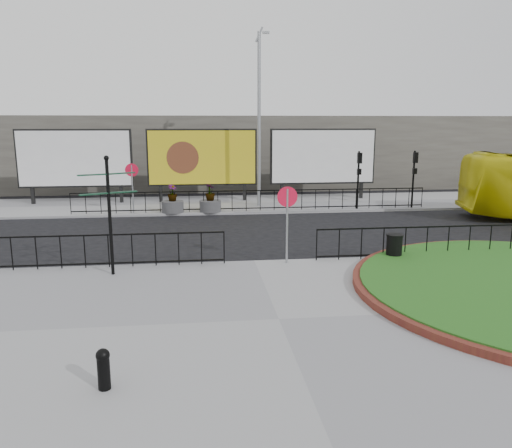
{
  "coord_description": "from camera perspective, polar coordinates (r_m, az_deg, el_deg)",
  "views": [
    {
      "loc": [
        -1.77,
        -15.66,
        4.54
      ],
      "look_at": [
        0.13,
        0.67,
        1.2
      ],
      "focal_mm": 35.0,
      "sensor_mm": 36.0,
      "label": 1
    }
  ],
  "objects": [
    {
      "name": "ground",
      "position": [
        16.4,
        -0.19,
        -4.6
      ],
      "size": [
        90.0,
        90.0,
        0.0
      ],
      "primitive_type": "plane",
      "color": "black",
      "rests_on": "ground"
    },
    {
      "name": "pavement_near",
      "position": [
        11.7,
        2.62,
        -11.07
      ],
      "size": [
        30.0,
        10.0,
        0.12
      ],
      "primitive_type": "cube",
      "color": "gray",
      "rests_on": "ground"
    },
    {
      "name": "pavement_far",
      "position": [
        28.07,
        -2.96,
        2.29
      ],
      "size": [
        44.0,
        6.0,
        0.12
      ],
      "primitive_type": "cube",
      "color": "gray",
      "rests_on": "ground"
    },
    {
      "name": "railing_near_left",
      "position": [
        16.39,
        -21.43,
        -2.99
      ],
      "size": [
        10.0,
        0.1,
        1.1
      ],
      "primitive_type": null,
      "color": "black",
      "rests_on": "pavement_near"
    },
    {
      "name": "railing_near_right",
      "position": [
        17.87,
        21.12,
        -1.82
      ],
      "size": [
        9.0,
        0.1,
        1.1
      ],
      "primitive_type": null,
      "color": "black",
      "rests_on": "pavement_near"
    },
    {
      "name": "railing_far",
      "position": [
        25.41,
        -0.32,
        2.72
      ],
      "size": [
        18.0,
        0.1,
        1.1
      ],
      "primitive_type": null,
      "color": "black",
      "rests_on": "pavement_far"
    },
    {
      "name": "speed_sign_far",
      "position": [
        25.4,
        -13.98,
        5.22
      ],
      "size": [
        0.64,
        0.07,
        2.47
      ],
      "color": "gray",
      "rests_on": "pavement_far"
    },
    {
      "name": "speed_sign_near",
      "position": [
        15.73,
        3.59,
        1.85
      ],
      "size": [
        0.64,
        0.07,
        2.47
      ],
      "color": "gray",
      "rests_on": "pavement_near"
    },
    {
      "name": "billboard_left",
      "position": [
        29.47,
        -20.0,
        7.02
      ],
      "size": [
        6.2,
        0.31,
        4.1
      ],
      "color": "black",
      "rests_on": "pavement_far"
    },
    {
      "name": "billboard_mid",
      "position": [
        28.69,
        -6.15,
        7.54
      ],
      "size": [
        6.2,
        0.31,
        4.1
      ],
      "color": "black",
      "rests_on": "pavement_far"
    },
    {
      "name": "billboard_right",
      "position": [
        29.6,
        7.64,
        7.62
      ],
      "size": [
        6.2,
        0.31,
        4.1
      ],
      "color": "black",
      "rests_on": "pavement_far"
    },
    {
      "name": "lamp_post",
      "position": [
        26.86,
        0.36,
        12.09
      ],
      "size": [
        0.74,
        0.18,
        9.23
      ],
      "color": "gray",
      "rests_on": "pavement_far"
    },
    {
      "name": "signal_pole_a",
      "position": [
        26.44,
        11.67,
        5.95
      ],
      "size": [
        0.22,
        0.26,
        3.0
      ],
      "color": "black",
      "rests_on": "pavement_far"
    },
    {
      "name": "signal_pole_b",
      "position": [
        27.53,
        17.64,
        5.86
      ],
      "size": [
        0.22,
        0.26,
        3.0
      ],
      "color": "black",
      "rests_on": "pavement_far"
    },
    {
      "name": "building_backdrop",
      "position": [
        37.75,
        -4.0,
        8.36
      ],
      "size": [
        40.0,
        10.0,
        5.0
      ],
      "primitive_type": "cube",
      "color": "#625E56",
      "rests_on": "ground"
    },
    {
      "name": "fingerpost_sign",
      "position": [
        15.06,
        -16.45,
        2.22
      ],
      "size": [
        1.59,
        0.9,
        3.52
      ],
      "rotation": [
        0.0,
        0.0,
        0.36
      ],
      "color": "black",
      "rests_on": "pavement_near"
    },
    {
      "name": "bollard",
      "position": [
        9.08,
        -17.04,
        -15.37
      ],
      "size": [
        0.23,
        0.23,
        0.73
      ],
      "color": "black",
      "rests_on": "pavement_near"
    },
    {
      "name": "litter_bin",
      "position": [
        16.79,
        15.51,
        -2.62
      ],
      "size": [
        0.54,
        0.54,
        0.9
      ],
      "color": "black",
      "rests_on": "pavement_near"
    },
    {
      "name": "planter_a",
      "position": [
        25.4,
        -9.51,
        2.3
      ],
      "size": [
        1.1,
        1.1,
        1.41
      ],
      "color": "#4C4C4F",
      "rests_on": "pavement_far"
    },
    {
      "name": "planter_b",
      "position": [
        25.38,
        -5.25,
        2.43
      ],
      "size": [
        1.09,
        1.09,
        1.43
      ],
      "color": "#4C4C4F",
      "rests_on": "pavement_far"
    }
  ]
}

